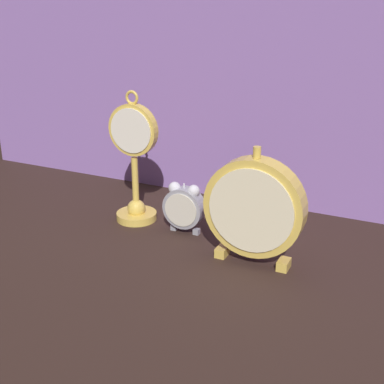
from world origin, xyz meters
name	(u,v)px	position (x,y,z in m)	size (l,w,h in m)	color
ground_plane	(174,255)	(0.00, 0.00, 0.00)	(4.00, 4.00, 0.00)	black
fabric_backdrop_drape	(240,45)	(0.00, 0.33, 0.36)	(1.48, 0.01, 0.72)	#8460A8
pocket_watch_on_stand	(134,167)	(-0.15, 0.11, 0.12)	(0.11, 0.09, 0.28)	gold
alarm_clock_twin_bell	(184,206)	(-0.03, 0.10, 0.06)	(0.09, 0.03, 0.11)	gray
mantel_clock_silver	(254,208)	(0.14, 0.04, 0.11)	(0.19, 0.04, 0.22)	gold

